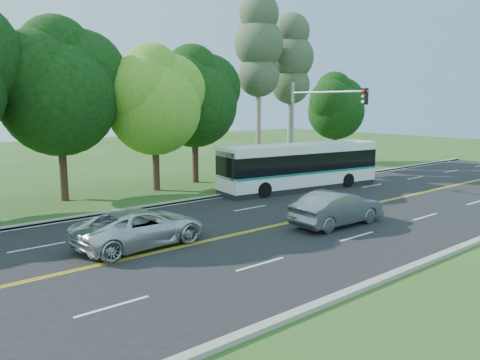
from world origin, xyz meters
TOP-DOWN VIEW (x-y plane):
  - ground at (0.00, 0.00)m, footprint 120.00×120.00m
  - road at (0.00, 0.00)m, footprint 60.00×14.00m
  - curb_north at (0.00, 7.15)m, footprint 60.00×0.30m
  - curb_south at (0.00, -7.15)m, footprint 60.00×0.30m
  - grass_verge at (0.00, 9.00)m, footprint 60.00×4.00m
  - lane_markings at (-0.09, 0.00)m, footprint 57.60×13.82m
  - tree_row at (-5.15, 12.13)m, footprint 44.70×9.10m
  - bougainvillea_hedge at (7.18, 8.15)m, footprint 9.50×2.25m
  - traffic_signal at (6.49, 5.40)m, footprint 0.42×6.10m
  - transit_bus at (5.74, 5.79)m, footprint 11.59×3.95m
  - sedan at (0.33, -1.74)m, footprint 4.87×1.79m
  - suv at (-8.20, 1.15)m, footprint 5.47×2.76m

SIDE VIEW (x-z plane):
  - ground at x=0.00m, z-range 0.00..0.00m
  - road at x=0.00m, z-range 0.00..0.02m
  - lane_markings at x=-0.09m, z-range 0.02..0.02m
  - grass_verge at x=0.00m, z-range 0.00..0.10m
  - curb_north at x=0.00m, z-range 0.00..0.15m
  - curb_south at x=0.00m, z-range 0.00..0.15m
  - bougainvillea_hedge at x=7.18m, z-range -0.03..1.47m
  - suv at x=-8.20m, z-range 0.02..1.50m
  - sedan at x=0.33m, z-range 0.02..1.61m
  - transit_bus at x=5.74m, z-range 0.01..2.98m
  - traffic_signal at x=6.49m, z-range 1.17..8.17m
  - tree_row at x=-5.15m, z-range -0.19..13.65m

